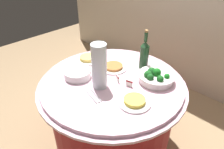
% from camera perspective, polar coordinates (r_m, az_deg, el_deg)
% --- Properties ---
extents(ground_plane, '(6.00, 6.00, 0.00)m').
position_cam_1_polar(ground_plane, '(2.11, 0.00, -18.29)').
color(ground_plane, '#9E7F5B').
extents(buffet_table, '(1.16, 1.16, 0.74)m').
position_cam_1_polar(buffet_table, '(1.84, 0.00, -10.93)').
color(buffet_table, maroon).
rests_on(buffet_table, ground_plane).
extents(broccoli_bowl, '(0.28, 0.28, 0.11)m').
position_cam_1_polar(broccoli_bowl, '(1.60, 11.98, -0.65)').
color(broccoli_bowl, white).
rests_on(broccoli_bowl, buffet_table).
extents(plate_stack, '(0.21, 0.21, 0.06)m').
position_cam_1_polar(plate_stack, '(1.65, -9.49, 0.21)').
color(plate_stack, white).
rests_on(plate_stack, buffet_table).
extents(wine_bottle, '(0.07, 0.07, 0.34)m').
position_cam_1_polar(wine_bottle, '(1.72, 8.93, 5.58)').
color(wine_bottle, '#1E4223').
rests_on(wine_bottle, buffet_table).
extents(decorative_fruit_vase, '(0.11, 0.11, 0.34)m').
position_cam_1_polar(decorative_fruit_vase, '(1.45, -3.54, 1.95)').
color(decorative_fruit_vase, silver).
rests_on(decorative_fruit_vase, buffet_table).
extents(serving_tongs, '(0.17, 0.08, 0.01)m').
position_cam_1_polar(serving_tongs, '(1.44, -4.97, -6.04)').
color(serving_tongs, silver).
rests_on(serving_tongs, buffet_table).
extents(food_plate_peanuts, '(0.22, 0.22, 0.03)m').
position_cam_1_polar(food_plate_peanuts, '(1.74, 0.43, 2.04)').
color(food_plate_peanuts, white).
rests_on(food_plate_peanuts, buffet_table).
extents(food_plate_fried_egg, '(0.22, 0.22, 0.04)m').
position_cam_1_polar(food_plate_fried_egg, '(1.39, 6.24, -7.40)').
color(food_plate_fried_egg, white).
rests_on(food_plate_fried_egg, buffet_table).
extents(food_plate_noodles, '(0.22, 0.22, 0.04)m').
position_cam_1_polar(food_plate_noodles, '(1.88, -6.70, 4.35)').
color(food_plate_noodles, white).
rests_on(food_plate_noodles, buffet_table).
extents(label_placard_front, '(0.05, 0.02, 0.05)m').
position_cam_1_polar(label_placard_front, '(1.52, 4.80, -2.35)').
color(label_placard_front, white).
rests_on(label_placard_front, buffet_table).
extents(label_placard_mid, '(0.05, 0.03, 0.05)m').
position_cam_1_polar(label_placard_mid, '(1.57, 1.57, -0.98)').
color(label_placard_mid, white).
rests_on(label_placard_mid, buffet_table).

